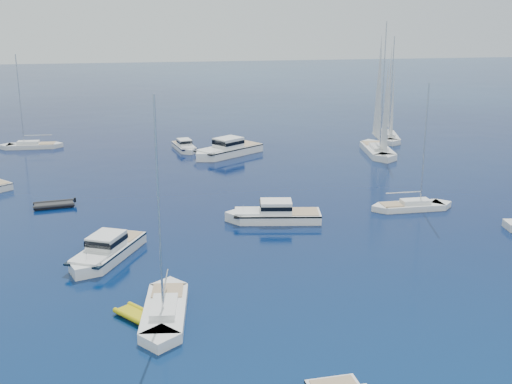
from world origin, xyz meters
TOP-DOWN VIEW (x-y plane):
  - ground at (0.00, 0.00)m, footprint 400.00×400.00m
  - motor_cruiser_left at (-14.12, 14.73)m, footprint 6.87×10.02m
  - motor_cruiser_centre at (0.88, 21.65)m, footprint 9.92×4.39m
  - motor_cruiser_distant at (0.11, 49.76)m, footprint 11.35×9.60m
  - motor_cruiser_horizon at (-5.28, 54.05)m, footprint 3.58×7.63m
  - sailboat_fore at (-9.89, 3.89)m, footprint 3.85×10.51m
  - sailboat_centre at (15.03, 22.89)m, footprint 8.82×2.44m
  - sailboat_sails_r at (20.39, 47.38)m, footprint 4.73×12.61m
  - sailboat_far_l at (-26.55, 59.04)m, footprint 9.23×2.59m
  - sailboat_sails_far at (25.24, 56.31)m, footprint 5.16×11.05m
  - tender_yellow at (-11.68, 3.94)m, footprint 3.43×3.65m
  - tender_grey_far at (-19.95, 29.72)m, footprint 4.42×2.82m

SIDE VIEW (x-z plane):
  - ground at x=0.00m, z-range 0.00..0.00m
  - motor_cruiser_left at x=-14.12m, z-range -1.27..1.27m
  - motor_cruiser_centre at x=0.88m, z-range -1.26..1.26m
  - motor_cruiser_distant at x=0.11m, z-range -1.51..1.51m
  - motor_cruiser_horizon at x=-5.28m, z-range -0.96..0.96m
  - sailboat_fore at x=-9.89m, z-range -7.54..7.54m
  - sailboat_centre at x=15.03m, z-range -6.45..6.45m
  - sailboat_sails_r at x=20.39m, z-range -9.04..9.04m
  - sailboat_far_l at x=-26.55m, z-range -6.74..6.74m
  - sailboat_sails_far at x=25.24m, z-range -7.86..7.86m
  - tender_yellow at x=-11.68m, z-range -0.47..0.47m
  - tender_grey_far at x=-19.95m, z-range -0.47..0.47m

